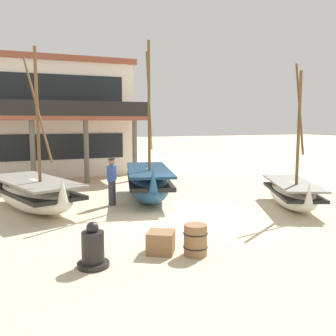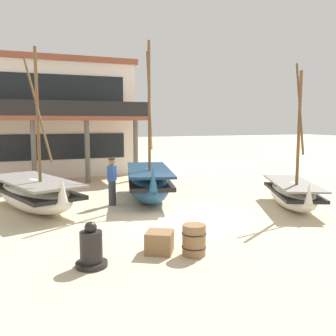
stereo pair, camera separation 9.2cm
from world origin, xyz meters
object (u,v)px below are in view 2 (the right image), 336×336
at_px(capstan_winch, 91,249).
at_px(harbor_building_main, 50,118).
at_px(cargo_crate, 159,242).
at_px(wooden_barrel, 194,240).
at_px(fishing_boat_near_left, 293,193).
at_px(fishing_boat_centre_large, 149,182).
at_px(fishing_boat_far_right, 35,193).
at_px(fisherman_by_hull, 112,182).

bearing_deg(capstan_winch, harbor_building_main, 87.76).
relative_size(cargo_crate, harbor_building_main, 0.06).
bearing_deg(wooden_barrel, fishing_boat_near_left, 29.41).
relative_size(fishing_boat_centre_large, fishing_boat_far_right, 1.10).
height_order(fishing_boat_far_right, capstan_winch, fishing_boat_far_right).
bearing_deg(fishing_boat_near_left, capstan_winch, -159.81).
relative_size(fishing_boat_centre_large, wooden_barrel, 8.26).
relative_size(fishing_boat_centre_large, fisherman_by_hull, 3.43).
xyz_separation_m(fishing_boat_near_left, cargo_crate, (-5.86, -2.49, -0.26)).
relative_size(fishing_boat_near_left, cargo_crate, 8.28).
distance_m(fishing_boat_near_left, wooden_barrel, 5.98).
distance_m(fishing_boat_centre_large, wooden_barrel, 6.17).
distance_m(capstan_winch, harbor_building_main, 16.30).
xyz_separation_m(fishing_boat_near_left, harbor_building_main, (-6.82, 13.31, 2.68)).
height_order(fishing_boat_centre_large, fishing_boat_far_right, fishing_boat_centre_large).
distance_m(fishing_boat_near_left, fishing_boat_centre_large, 5.21).
relative_size(fishing_boat_centre_large, capstan_winch, 6.11).
bearing_deg(fishing_boat_far_right, harbor_building_main, 82.02).
distance_m(fishing_boat_centre_large, fishing_boat_far_right, 4.12).
distance_m(fishing_boat_near_left, harbor_building_main, 15.19).
height_order(fishing_boat_far_right, harbor_building_main, harbor_building_main).
height_order(capstan_winch, cargo_crate, capstan_winch).
height_order(wooden_barrel, harbor_building_main, harbor_building_main).
bearing_deg(fishing_boat_near_left, wooden_barrel, -150.59).
xyz_separation_m(cargo_crate, harbor_building_main, (-0.96, 15.80, 2.94)).
relative_size(fishing_boat_near_left, fishing_boat_far_right, 0.93).
bearing_deg(capstan_winch, cargo_crate, 8.78).
xyz_separation_m(capstan_winch, wooden_barrel, (2.23, -0.20, -0.02)).
xyz_separation_m(fishing_boat_far_right, cargo_crate, (2.41, -5.42, -0.34)).
relative_size(fishing_boat_centre_large, cargo_crate, 9.78).
bearing_deg(capstan_winch, fishing_boat_centre_large, 60.80).
bearing_deg(harbor_building_main, cargo_crate, -86.54).
bearing_deg(harbor_building_main, capstan_winch, -92.24).
height_order(wooden_barrel, cargo_crate, wooden_barrel).
relative_size(wooden_barrel, harbor_building_main, 0.08).
height_order(fishing_boat_near_left, harbor_building_main, harbor_building_main).
bearing_deg(capstan_winch, fisherman_by_hull, 72.07).
bearing_deg(fishing_boat_far_right, fishing_boat_centre_large, 3.00).
bearing_deg(cargo_crate, wooden_barrel, -34.37).
bearing_deg(wooden_barrel, cargo_crate, 145.63).
height_order(fishing_boat_centre_large, harbor_building_main, harbor_building_main).
relative_size(fisherman_by_hull, wooden_barrel, 2.41).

